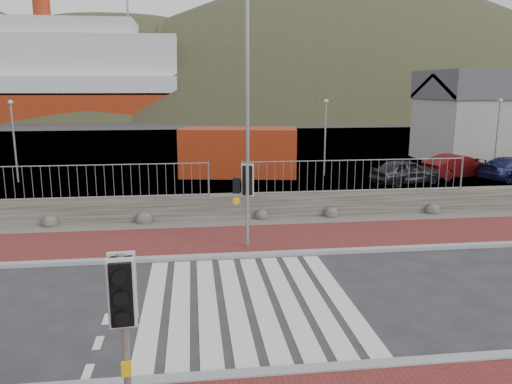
{
  "coord_description": "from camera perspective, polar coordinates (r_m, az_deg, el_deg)",
  "views": [
    {
      "loc": [
        -1.15,
        -10.41,
        4.71
      ],
      "look_at": [
        0.57,
        3.0,
        1.88
      ],
      "focal_mm": 35.0,
      "sensor_mm": 36.0,
      "label": 1
    }
  ],
  "objects": [
    {
      "name": "ferry",
      "position": [
        81.76,
        -24.52,
        11.25
      ],
      "size": [
        50.0,
        16.0,
        20.0
      ],
      "color": "maroon",
      "rests_on": "ground"
    },
    {
      "name": "sidewalk_far",
      "position": [
        15.66,
        -2.79,
        -5.53
      ],
      "size": [
        40.0,
        3.0,
        0.08
      ],
      "primitive_type": "cube",
      "color": "maroon",
      "rests_on": "ground"
    },
    {
      "name": "hills_backdrop",
      "position": [
        102.46,
        -2.62,
        -3.9
      ],
      "size": [
        254.0,
        90.0,
        100.0
      ],
      "color": "#29311D",
      "rests_on": "ground"
    },
    {
      "name": "quay",
      "position": [
        38.61,
        -5.57,
        4.77
      ],
      "size": [
        120.0,
        40.0,
        0.5
      ],
      "primitive_type": "cube",
      "color": "#4C4C4F",
      "rests_on": "ground"
    },
    {
      "name": "stone_wall",
      "position": [
        18.25,
        -3.51,
        -1.69
      ],
      "size": [
        40.0,
        0.6,
        0.9
      ],
      "primitive_type": "cube",
      "color": "#413D36",
      "rests_on": "ground"
    },
    {
      "name": "shipping_container",
      "position": [
        27.14,
        -2.03,
        4.59
      ],
      "size": [
        6.51,
        3.49,
        2.58
      ],
      "primitive_type": "cube",
      "rotation": [
        0.0,
        0.0,
        -0.15
      ],
      "color": "#9E2C11",
      "rests_on": "ground"
    },
    {
      "name": "kerb_far",
      "position": [
        14.24,
        -2.31,
        -7.28
      ],
      "size": [
        40.0,
        0.25,
        0.12
      ],
      "primitive_type": "cube",
      "color": "gray",
      "rests_on": "ground"
    },
    {
      "name": "car_a",
      "position": [
        25.92,
        16.72,
        2.25
      ],
      "size": [
        3.91,
        2.42,
        1.24
      ],
      "primitive_type": "imported",
      "rotation": [
        0.0,
        0.0,
        1.85
      ],
      "color": "black",
      "rests_on": "ground"
    },
    {
      "name": "zebra_crossing",
      "position": [
        11.48,
        -0.96,
        -12.37
      ],
      "size": [
        4.62,
        5.6,
        0.01
      ],
      "color": "silver",
      "rests_on": "ground"
    },
    {
      "name": "traffic_signal_far",
      "position": [
        14.5,
        -1.14,
        0.48
      ],
      "size": [
        0.63,
        0.28,
        2.57
      ],
      "rotation": [
        0.0,
        0.0,
        2.98
      ],
      "color": "gray",
      "rests_on": "ground"
    },
    {
      "name": "kerb_near",
      "position": [
        8.83,
        1.34,
        -20.05
      ],
      "size": [
        40.0,
        0.25,
        0.12
      ],
      "primitive_type": "cube",
      "color": "gray",
      "rests_on": "ground"
    },
    {
      "name": "water",
      "position": [
        73.47,
        -6.46,
        8.09
      ],
      "size": [
        220.0,
        50.0,
        0.05
      ],
      "primitive_type": "cube",
      "color": "#3F4C54",
      "rests_on": "ground"
    },
    {
      "name": "traffic_signal_near",
      "position": [
        7.09,
        -14.94,
        -12.32
      ],
      "size": [
        0.38,
        0.25,
        2.58
      ],
      "rotation": [
        0.0,
        0.0,
        0.07
      ],
      "color": "gray",
      "rests_on": "ground"
    },
    {
      "name": "ground",
      "position": [
        11.48,
        -0.96,
        -12.4
      ],
      "size": [
        220.0,
        220.0,
        0.0
      ],
      "primitive_type": "plane",
      "color": "#28282B",
      "rests_on": "ground"
    },
    {
      "name": "railing",
      "position": [
        17.83,
        -3.53,
        2.48
      ],
      "size": [
        18.07,
        0.07,
        1.22
      ],
      "color": "gray",
      "rests_on": "stone_wall"
    },
    {
      "name": "streetlight",
      "position": [
        18.67,
        -0.57,
        11.74
      ],
      "size": [
        1.73,
        0.64,
        8.32
      ],
      "rotation": [
        0.0,
        0.0,
        0.28
      ],
      "color": "gray",
      "rests_on": "ground"
    },
    {
      "name": "gravel_strip",
      "position": [
        17.58,
        -3.31,
        -3.63
      ],
      "size": [
        40.0,
        1.5,
        0.06
      ],
      "primitive_type": "cube",
      "color": "#59544C",
      "rests_on": "ground"
    },
    {
      "name": "car_b",
      "position": [
        28.5,
        22.15,
        2.73
      ],
      "size": [
        4.03,
        2.05,
        1.27
      ],
      "primitive_type": "imported",
      "rotation": [
        0.0,
        0.0,
        1.76
      ],
      "color": "#510B0C",
      "rests_on": "ground"
    }
  ]
}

